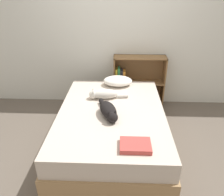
{
  "coord_description": "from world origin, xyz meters",
  "views": [
    {
      "loc": [
        0.1,
        -2.38,
        1.99
      ],
      "look_at": [
        0.0,
        0.14,
        0.66
      ],
      "focal_mm": 35.0,
      "sensor_mm": 36.0,
      "label": 1
    }
  ],
  "objects_px": {
    "cat_dark": "(109,111)",
    "pillow": "(118,81)",
    "bed": "(112,128)",
    "bookshelf": "(136,80)",
    "cat_light": "(103,94)"
  },
  "relations": [
    {
      "from": "cat_dark",
      "to": "pillow",
      "type": "bearing_deg",
      "value": 154.05
    },
    {
      "from": "bed",
      "to": "bookshelf",
      "type": "bearing_deg",
      "value": 71.96
    },
    {
      "from": "bed",
      "to": "cat_dark",
      "type": "xyz_separation_m",
      "value": [
        -0.03,
        -0.14,
        0.36
      ]
    },
    {
      "from": "bed",
      "to": "pillow",
      "type": "relative_size",
      "value": 4.27
    },
    {
      "from": "bed",
      "to": "bookshelf",
      "type": "distance_m",
      "value": 1.27
    },
    {
      "from": "bed",
      "to": "cat_dark",
      "type": "relative_size",
      "value": 3.5
    },
    {
      "from": "bookshelf",
      "to": "bed",
      "type": "bearing_deg",
      "value": -108.04
    },
    {
      "from": "bed",
      "to": "cat_light",
      "type": "height_order",
      "value": "cat_light"
    },
    {
      "from": "pillow",
      "to": "cat_light",
      "type": "height_order",
      "value": "same"
    },
    {
      "from": "bed",
      "to": "cat_light",
      "type": "bearing_deg",
      "value": 111.62
    },
    {
      "from": "bed",
      "to": "pillow",
      "type": "xyz_separation_m",
      "value": [
        0.07,
        0.78,
        0.36
      ]
    },
    {
      "from": "bed",
      "to": "cat_light",
      "type": "xyz_separation_m",
      "value": [
        -0.13,
        0.32,
        0.35
      ]
    },
    {
      "from": "cat_light",
      "to": "cat_dark",
      "type": "distance_m",
      "value": 0.47
    },
    {
      "from": "cat_dark",
      "to": "bookshelf",
      "type": "distance_m",
      "value": 1.4
    },
    {
      "from": "cat_dark",
      "to": "bookshelf",
      "type": "xyz_separation_m",
      "value": [
        0.42,
        1.33,
        -0.16
      ]
    }
  ]
}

